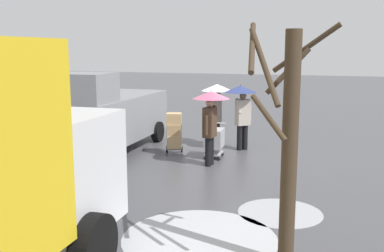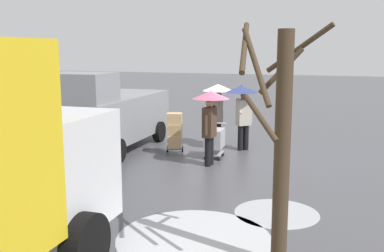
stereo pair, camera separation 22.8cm
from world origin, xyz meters
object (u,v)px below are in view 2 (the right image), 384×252
Objects in this scene: pedestrian_black_side at (242,102)px; hand_dolly_boxes at (175,132)px; shopping_cart_vendor at (214,139)px; pedestrian_pink_side at (210,110)px; cargo_van_parked_right at (109,115)px; bare_tree_near at (280,139)px; pedestrian_white_side at (218,100)px.

hand_dolly_boxes is at bearing 34.99° from pedestrian_black_side.
pedestrian_pink_side is (-0.13, 0.85, 1.02)m from shopping_cart_vendor.
bare_tree_near reaches higher than cargo_van_parked_right.
cargo_van_parked_right is at bearing 20.98° from pedestrian_black_side.
pedestrian_white_side is at bearing -67.53° from bare_tree_near.
hand_dolly_boxes is (1.30, -0.01, 0.15)m from shopping_cart_vendor.
hand_dolly_boxes is at bearing -31.10° from pedestrian_pink_side.
pedestrian_white_side is at bearing -120.01° from hand_dolly_boxes.
pedestrian_pink_side is 6.00m from bare_tree_near.
hand_dolly_boxes is 2.40m from pedestrian_black_side.
pedestrian_pink_side and pedestrian_white_side have the same top height.
hand_dolly_boxes reaches higher than shopping_cart_vendor.
bare_tree_near reaches higher than hand_dolly_boxes.
cargo_van_parked_right reaches higher than pedestrian_white_side.
shopping_cart_vendor is at bearing -176.04° from cargo_van_parked_right.
cargo_van_parked_right is 2.52× the size of pedestrian_black_side.
shopping_cart_vendor is 0.47× the size of pedestrian_pink_side.
bare_tree_near reaches higher than pedestrian_black_side.
pedestrian_black_side is at bearing -72.74° from bare_tree_near.
pedestrian_black_side is 7.84m from bare_tree_near.
pedestrian_white_side is (0.37, -1.63, 1.02)m from shopping_cart_vendor.
hand_dolly_boxes is 2.05m from pedestrian_white_side.
pedestrian_black_side is at bearing -145.01° from hand_dolly_boxes.
hand_dolly_boxes is 0.61× the size of pedestrian_black_side.
pedestrian_white_side is at bearing -149.02° from cargo_van_parked_right.
cargo_van_parked_right reaches higher than hand_dolly_boxes.
pedestrian_white_side is (0.91, -0.33, 0.00)m from pedestrian_black_side.
hand_dolly_boxes is at bearing -173.36° from cargo_van_parked_right.
pedestrian_black_side is (-4.02, -1.54, 0.41)m from cargo_van_parked_right.
cargo_van_parked_right is at bearing 30.98° from pedestrian_white_side.
hand_dolly_boxes is 7.56m from bare_tree_near.
pedestrian_pink_side is (-3.60, 0.61, 0.41)m from cargo_van_parked_right.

